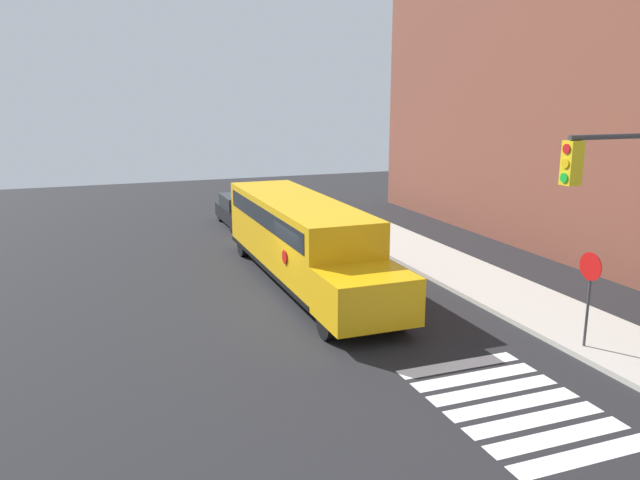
% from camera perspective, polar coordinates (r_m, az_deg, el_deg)
% --- Properties ---
extents(ground_plane, '(60.00, 60.00, 0.00)m').
position_cam_1_polar(ground_plane, '(19.96, -1.45, -5.75)').
color(ground_plane, black).
extents(sidewalk_strip, '(44.00, 3.00, 0.15)m').
position_cam_1_polar(sidewalk_strip, '(22.80, 14.20, -3.53)').
color(sidewalk_strip, '#B2ADA3').
rests_on(sidewalk_strip, ground).
extents(building_backdrop, '(32.00, 4.00, 13.78)m').
position_cam_1_polar(building_backdrop, '(26.18, 27.17, 12.70)').
color(building_backdrop, brown).
rests_on(building_backdrop, ground).
extents(crosswalk_stripes, '(4.70, 3.20, 0.01)m').
position_cam_1_polar(crosswalk_stripes, '(14.43, 17.20, -14.14)').
color(crosswalk_stripes, white).
rests_on(crosswalk_stripes, ground).
extents(school_bus, '(11.83, 2.57, 2.87)m').
position_cam_1_polar(school_bus, '(21.78, -1.75, 0.41)').
color(school_bus, '#EAA80F').
rests_on(school_bus, ground).
extents(parked_car, '(4.38, 1.85, 1.49)m').
position_cam_1_polar(parked_car, '(31.66, -7.19, 2.67)').
color(parked_car, black).
rests_on(parked_car, ground).
extents(stop_sign, '(0.72, 0.10, 2.64)m').
position_cam_1_polar(stop_sign, '(17.17, 23.39, -3.90)').
color(stop_sign, '#38383A').
rests_on(stop_sign, ground).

